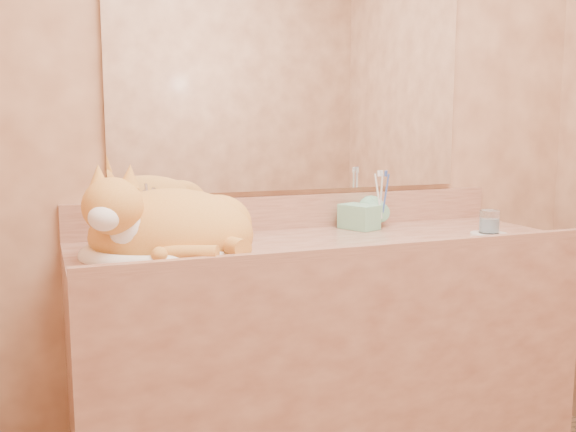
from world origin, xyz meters
name	(u,v)px	position (x,y,z in m)	size (l,w,h in m)	color
wall_back	(294,116)	(0.00, 1.00, 1.25)	(2.40, 0.02, 2.50)	#976244
vanity_counter	(325,367)	(0.00, 0.72, 0.42)	(1.60, 0.55, 0.85)	brown
mirror	(296,75)	(0.00, 0.99, 1.39)	(1.30, 0.02, 0.80)	white
sink_basin	(166,227)	(-0.52, 0.70, 0.93)	(0.48, 0.40, 0.15)	white
faucet	(155,217)	(-0.52, 0.89, 0.93)	(0.04, 0.11, 0.16)	white
cat	(164,224)	(-0.52, 0.70, 0.94)	(0.48, 0.39, 0.26)	orange
soap_dispenser	(374,203)	(0.23, 0.83, 0.95)	(0.09, 0.09, 0.20)	#79C29B
toothbrush_cup	(382,214)	(0.29, 0.87, 0.90)	(0.11, 0.11, 0.10)	#79C29B
toothbrushes	(382,194)	(0.29, 0.87, 0.98)	(0.03, 0.03, 0.21)	silver
saucer	(489,234)	(0.54, 0.60, 0.85)	(0.12, 0.12, 0.01)	white
water_glass	(489,222)	(0.54, 0.60, 0.90)	(0.07, 0.07, 0.08)	white
lotion_bottle	(134,224)	(-0.59, 0.87, 0.92)	(0.06, 0.06, 0.13)	silver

